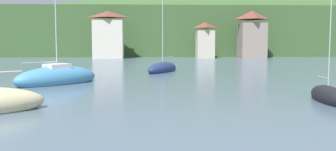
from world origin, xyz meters
name	(u,v)px	position (x,y,z in m)	size (l,w,h in m)	color
wooded_hillside	(244,37)	(27.76, 129.88, 5.24)	(352.00, 46.49, 30.95)	#38562D
shore_building_west	(108,35)	(-10.88, 97.03, 5.10)	(6.96, 4.33, 10.50)	beige
shore_building_westcentral	(205,41)	(10.88, 97.17, 3.93)	(4.05, 4.63, 8.11)	#BCB29E
shore_building_central	(252,35)	(21.75, 97.93, 5.22)	(5.93, 6.23, 10.76)	gray
sailboat_mid_0	(328,97)	(9.57, 34.25, 0.31)	(1.75, 4.91, 7.16)	black
sailboat_far_1	(57,78)	(-9.17, 44.72, 0.53)	(7.24, 7.57, 8.74)	teal
sailboat_far_7	(163,69)	(0.23, 57.60, 0.39)	(4.84, 7.57, 9.38)	navy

